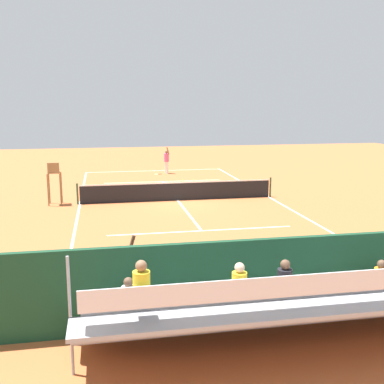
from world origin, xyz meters
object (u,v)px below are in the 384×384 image
Objects in this scene: tennis_racket at (157,174)px; tennis_ball_near at (194,180)px; umpire_chair at (54,179)px; courtside_bench at (320,281)px; tennis_net at (178,191)px; bleacher_stand at (290,307)px; equipment_bag at (258,302)px; tennis_player at (167,159)px; line_judge at (131,274)px; tennis_ball_far at (183,180)px.

tennis_racket is 3.73m from tennis_ball_near.
umpire_chair is 1.19× the size of courtside_bench.
tennis_net is 1.14× the size of bleacher_stand.
equipment_bag is 22.53m from tennis_racket.
tennis_player is at bearing -126.41° from umpire_chair.
tennis_ball_near is at bearing -95.70° from bleacher_stand.
tennis_player reaches higher than tennis_racket.
line_judge is (4.80, -0.21, 0.46)m from courtside_bench.
bleacher_stand reaches higher than line_judge.
courtside_bench is at bearing 94.10° from tennis_racket.
bleacher_stand is at bearing 86.11° from tennis_ball_far.
bleacher_stand is at bearing 89.61° from tennis_net.
tennis_ball_near and tennis_ball_far have the same top height.
tennis_player is 29.18× the size of tennis_ball_near.
bleacher_stand is 4.70× the size of tennis_player.
equipment_bag is (-6.07, 13.53, -1.13)m from umpire_chair.
courtside_bench is at bearing -175.66° from equipment_bag.
umpire_chair is 2.38× the size of equipment_bag.
tennis_ball_near is at bearing -91.37° from courtside_bench.
tennis_net is at bearing -90.39° from bleacher_stand.
line_judge is at bearing -6.14° from equipment_bag.
courtside_bench is at bearing 92.10° from tennis_player.
tennis_ball_near is (-0.46, -19.30, -0.53)m from courtside_bench.
equipment_bag is at bearing 85.66° from tennis_ball_far.
tennis_player is at bearing -79.28° from tennis_ball_far.
courtside_bench is (-1.67, -2.07, -0.35)m from bleacher_stand.
tennis_net is at bearing -83.27° from courtside_bench.
bleacher_stand is 137.27× the size of tennis_ball_near.
equipment_bag is at bearing 173.86° from line_judge.
equipment_bag is at bearing 87.86° from tennis_player.
equipment_bag is at bearing 114.17° from umpire_chair.
courtside_bench is at bearing 177.54° from line_judge.
equipment_bag is at bearing 89.46° from tennis_net.
tennis_ball_near is (-2.07, 3.10, 0.02)m from tennis_racket.
tennis_net is 5.35× the size of tennis_player.
line_judge is (3.13, -2.27, 0.10)m from bleacher_stand.
courtside_bench reaches higher than equipment_bag.
line_judge is at bearing 74.58° from tennis_ball_near.
tennis_ball_near is at bearing -144.40° from umpire_chair.
bleacher_stand reaches higher than umpire_chair.
bleacher_stand reaches higher than courtside_bench.
bleacher_stand is at bearing 144.02° from line_judge.
line_judge is (3.20, 22.20, 1.00)m from tennis_racket.
umpire_chair reaches higher than tennis_player.
tennis_racket is (1.61, -22.40, -0.54)m from courtside_bench.
umpire_chair reaches higher than line_judge.
tennis_net is 11.44× the size of equipment_bag.
tennis_racket is 22.45m from line_judge.
umpire_chair reaches higher than courtside_bench.
tennis_player is at bearing -69.66° from tennis_ball_near.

